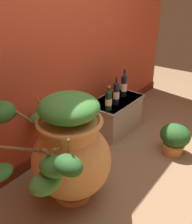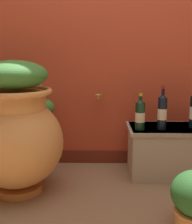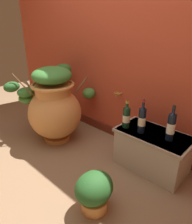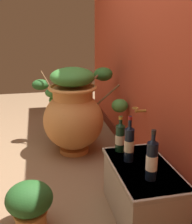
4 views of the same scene
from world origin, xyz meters
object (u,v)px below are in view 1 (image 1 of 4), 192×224
(wine_bottle_right, at_px, (124,85))
(wine_bottle_middle, at_px, (109,100))
(terracotta_urn, at_px, (69,151))
(wine_bottle_left, at_px, (116,93))
(potted_shrub, at_px, (175,138))

(wine_bottle_right, bearing_deg, wine_bottle_middle, -170.84)
(terracotta_urn, xyz_separation_m, wine_bottle_left, (1.08, 0.25, 0.08))
(wine_bottle_middle, distance_m, wine_bottle_right, 0.44)
(terracotta_urn, bearing_deg, wine_bottle_left, 13.05)
(wine_bottle_left, distance_m, wine_bottle_middle, 0.17)
(wine_bottle_right, distance_m, potted_shrub, 0.88)
(wine_bottle_right, relative_size, potted_shrub, 0.99)
(terracotta_urn, relative_size, wine_bottle_right, 2.93)
(wine_bottle_right, bearing_deg, potted_shrub, -105.40)
(terracotta_urn, height_order, wine_bottle_middle, terracotta_urn)
(wine_bottle_left, height_order, wine_bottle_right, wine_bottle_left)
(terracotta_urn, relative_size, wine_bottle_left, 2.90)
(wine_bottle_right, bearing_deg, wine_bottle_left, -167.71)
(wine_bottle_middle, height_order, wine_bottle_right, wine_bottle_right)
(wine_bottle_middle, bearing_deg, terracotta_urn, -165.34)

